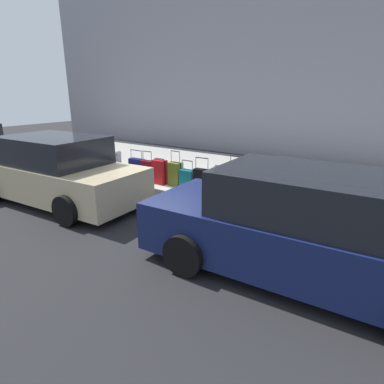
{
  "coord_description": "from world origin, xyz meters",
  "views": [
    {
      "loc": [
        -5.6,
        6.2,
        2.63
      ],
      "look_at": [
        -1.84,
        0.76,
        0.55
      ],
      "focal_mm": 30.53,
      "sensor_mm": 36.0,
      "label": 1
    }
  ],
  "objects_px": {
    "suitcase_teal_0": "(325,200)",
    "parked_car_navy_0": "(306,229)",
    "suitcase_navy_11": "(137,168)",
    "suitcase_olive_8": "(176,174)",
    "suitcase_maroon_3": "(255,187)",
    "suitcase_silver_5": "(220,181)",
    "suitcase_maroon_10": "(148,171)",
    "suitcase_navy_4": "(237,184)",
    "suitcase_teal_7": "(187,179)",
    "suitcase_olive_1": "(300,195)",
    "suitcase_black_6": "(202,181)",
    "parked_car_beige_1": "(57,172)",
    "suitcase_red_9": "(160,172)",
    "suitcase_red_2": "(276,190)",
    "fire_hydrant": "(118,162)",
    "bollard_post": "(98,158)"
  },
  "relations": [
    {
      "from": "suitcase_teal_7",
      "to": "suitcase_red_9",
      "type": "distance_m",
      "value": 0.91
    },
    {
      "from": "suitcase_maroon_10",
      "to": "suitcase_navy_4",
      "type": "bearing_deg",
      "value": -179.48
    },
    {
      "from": "suitcase_red_2",
      "to": "suitcase_navy_4",
      "type": "xyz_separation_m",
      "value": [
        0.97,
        0.0,
        -0.02
      ]
    },
    {
      "from": "suitcase_maroon_3",
      "to": "suitcase_olive_1",
      "type": "bearing_deg",
      "value": -179.35
    },
    {
      "from": "suitcase_navy_4",
      "to": "suitcase_olive_8",
      "type": "height_order",
      "value": "suitcase_navy_4"
    },
    {
      "from": "suitcase_black_6",
      "to": "parked_car_navy_0",
      "type": "relative_size",
      "value": 0.19
    },
    {
      "from": "suitcase_silver_5",
      "to": "suitcase_red_9",
      "type": "distance_m",
      "value": 1.85
    },
    {
      "from": "suitcase_maroon_3",
      "to": "bollard_post",
      "type": "xyz_separation_m",
      "value": [
        5.25,
        0.09,
        0.08
      ]
    },
    {
      "from": "bollard_post",
      "to": "parked_car_navy_0",
      "type": "relative_size",
      "value": 0.19
    },
    {
      "from": "suitcase_maroon_3",
      "to": "suitcase_black_6",
      "type": "xyz_separation_m",
      "value": [
        1.43,
        0.02,
        -0.07
      ]
    },
    {
      "from": "bollard_post",
      "to": "fire_hydrant",
      "type": "bearing_deg",
      "value": -168.7
    },
    {
      "from": "fire_hydrant",
      "to": "suitcase_silver_5",
      "type": "bearing_deg",
      "value": -179.51
    },
    {
      "from": "suitcase_red_2",
      "to": "suitcase_red_9",
      "type": "xyz_separation_m",
      "value": [
        3.31,
        0.04,
        -0.05
      ]
    },
    {
      "from": "suitcase_teal_7",
      "to": "suitcase_maroon_10",
      "type": "relative_size",
      "value": 0.89
    },
    {
      "from": "suitcase_navy_11",
      "to": "fire_hydrant",
      "type": "distance_m",
      "value": 0.74
    },
    {
      "from": "suitcase_navy_4",
      "to": "suitcase_red_9",
      "type": "bearing_deg",
      "value": 1.02
    },
    {
      "from": "parked_car_navy_0",
      "to": "parked_car_beige_1",
      "type": "distance_m",
      "value": 5.91
    },
    {
      "from": "suitcase_teal_0",
      "to": "suitcase_navy_4",
      "type": "bearing_deg",
      "value": 2.75
    },
    {
      "from": "bollard_post",
      "to": "suitcase_olive_1",
      "type": "bearing_deg",
      "value": -179.06
    },
    {
      "from": "suitcase_teal_0",
      "to": "parked_car_navy_0",
      "type": "relative_size",
      "value": 0.2
    },
    {
      "from": "suitcase_silver_5",
      "to": "suitcase_olive_8",
      "type": "distance_m",
      "value": 1.4
    },
    {
      "from": "suitcase_black_6",
      "to": "suitcase_silver_5",
      "type": "bearing_deg",
      "value": -167.13
    },
    {
      "from": "suitcase_olive_8",
      "to": "suitcase_navy_11",
      "type": "height_order",
      "value": "suitcase_olive_8"
    },
    {
      "from": "suitcase_navy_4",
      "to": "parked_car_beige_1",
      "type": "bearing_deg",
      "value": 32.14
    },
    {
      "from": "bollard_post",
      "to": "parked_car_beige_1",
      "type": "height_order",
      "value": "parked_car_beige_1"
    },
    {
      "from": "suitcase_navy_4",
      "to": "suitcase_navy_11",
      "type": "distance_m",
      "value": 3.29
    },
    {
      "from": "suitcase_navy_11",
      "to": "suitcase_olive_8",
      "type": "bearing_deg",
      "value": -179.31
    },
    {
      "from": "suitcase_red_9",
      "to": "suitcase_red_2",
      "type": "bearing_deg",
      "value": -179.27
    },
    {
      "from": "suitcase_navy_4",
      "to": "suitcase_teal_7",
      "type": "distance_m",
      "value": 1.43
    },
    {
      "from": "suitcase_teal_0",
      "to": "parked_car_beige_1",
      "type": "bearing_deg",
      "value": 22.97
    },
    {
      "from": "suitcase_olive_1",
      "to": "suitcase_teal_7",
      "type": "bearing_deg",
      "value": -0.46
    },
    {
      "from": "suitcase_olive_1",
      "to": "parked_car_beige_1",
      "type": "height_order",
      "value": "parked_car_beige_1"
    },
    {
      "from": "parked_car_navy_0",
      "to": "suitcase_olive_8",
      "type": "bearing_deg",
      "value": -29.81
    },
    {
      "from": "suitcase_red_9",
      "to": "parked_car_beige_1",
      "type": "distance_m",
      "value": 2.62
    },
    {
      "from": "suitcase_olive_1",
      "to": "suitcase_black_6",
      "type": "height_order",
      "value": "suitcase_olive_1"
    },
    {
      "from": "suitcase_olive_1",
      "to": "suitcase_maroon_10",
      "type": "distance_m",
      "value": 4.29
    },
    {
      "from": "bollard_post",
      "to": "suitcase_navy_4",
      "type": "bearing_deg",
      "value": -178.41
    },
    {
      "from": "suitcase_teal_0",
      "to": "bollard_post",
      "type": "distance_m",
      "value": 6.76
    },
    {
      "from": "suitcase_olive_1",
      "to": "suitcase_navy_4",
      "type": "height_order",
      "value": "suitcase_navy_4"
    },
    {
      "from": "suitcase_olive_8",
      "to": "parked_car_beige_1",
      "type": "height_order",
      "value": "parked_car_beige_1"
    },
    {
      "from": "suitcase_maroon_3",
      "to": "suitcase_silver_5",
      "type": "relative_size",
      "value": 1.36
    },
    {
      "from": "suitcase_teal_7",
      "to": "suitcase_silver_5",
      "type": "bearing_deg",
      "value": -176.76
    },
    {
      "from": "suitcase_maroon_3",
      "to": "suitcase_maroon_10",
      "type": "height_order",
      "value": "suitcase_maroon_3"
    },
    {
      "from": "suitcase_navy_4",
      "to": "suitcase_black_6",
      "type": "relative_size",
      "value": 1.15
    },
    {
      "from": "suitcase_maroon_3",
      "to": "suitcase_maroon_10",
      "type": "relative_size",
      "value": 1.16
    },
    {
      "from": "suitcase_teal_0",
      "to": "bollard_post",
      "type": "xyz_separation_m",
      "value": [
        6.76,
        0.23,
        0.14
      ]
    },
    {
      "from": "suitcase_red_2",
      "to": "suitcase_maroon_3",
      "type": "bearing_deg",
      "value": 4.8
    },
    {
      "from": "parked_car_beige_1",
      "to": "fire_hydrant",
      "type": "bearing_deg",
      "value": -80.84
    },
    {
      "from": "suitcase_navy_4",
      "to": "bollard_post",
      "type": "relative_size",
      "value": 1.14
    },
    {
      "from": "suitcase_olive_1",
      "to": "bollard_post",
      "type": "xyz_separation_m",
      "value": [
        6.27,
        0.1,
        0.08
      ]
    }
  ]
}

